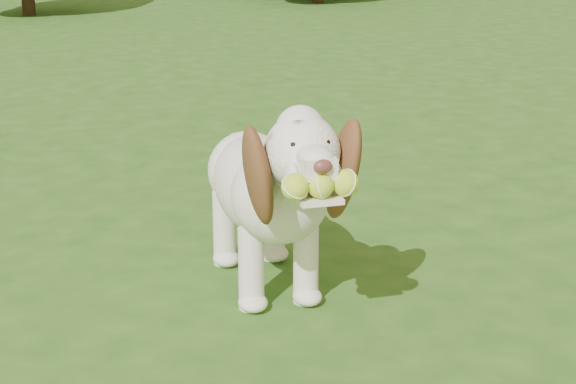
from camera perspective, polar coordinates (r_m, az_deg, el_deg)
ground at (r=3.34m, az=-2.02°, el=-8.50°), size 80.00×80.00×0.00m
dog at (r=3.53m, az=-1.11°, el=0.49°), size 0.61×1.23×0.81m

